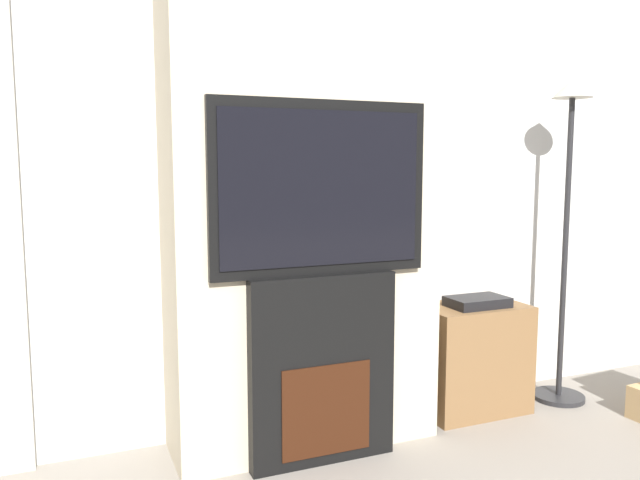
{
  "coord_description": "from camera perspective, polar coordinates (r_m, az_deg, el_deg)",
  "views": [
    {
      "loc": [
        -1.0,
        -0.79,
        1.27
      ],
      "look_at": [
        0.0,
        1.6,
        0.96
      ],
      "focal_mm": 35.0,
      "sensor_mm": 36.0,
      "label": 1
    }
  ],
  "objects": [
    {
      "name": "wall_back",
      "position": [
        2.99,
        -3.24,
        8.38
      ],
      "size": [
        6.0,
        0.06,
        2.7
      ],
      "color": "silver",
      "rests_on": "ground_plane"
    },
    {
      "name": "chimney_breast",
      "position": [
        2.77,
        -1.62,
        8.5
      ],
      "size": [
        1.2,
        0.4,
        2.7
      ],
      "color": "beige",
      "rests_on": "ground_plane"
    },
    {
      "name": "fireplace",
      "position": [
        2.72,
        0.01,
        -11.66
      ],
      "size": [
        0.64,
        0.15,
        0.82
      ],
      "color": "black",
      "rests_on": "ground_plane"
    },
    {
      "name": "television",
      "position": [
        2.58,
        0.03,
        4.75
      ],
      "size": [
        0.95,
        0.07,
        0.72
      ],
      "color": "black",
      "rests_on": "fireplace"
    },
    {
      "name": "floor_lamp",
      "position": [
        3.54,
        21.69,
        3.45
      ],
      "size": [
        0.27,
        0.27,
        1.72
      ],
      "color": "#262628",
      "rests_on": "ground_plane"
    },
    {
      "name": "media_stand",
      "position": [
        3.37,
        13.69,
        -10.31
      ],
      "size": [
        0.55,
        0.35,
        0.61
      ],
      "color": "brown",
      "rests_on": "ground_plane"
    }
  ]
}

